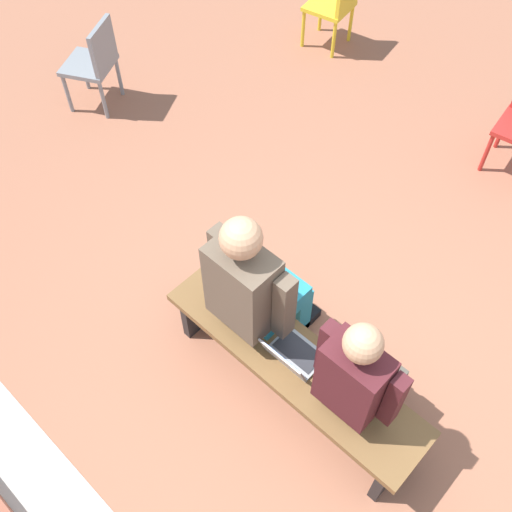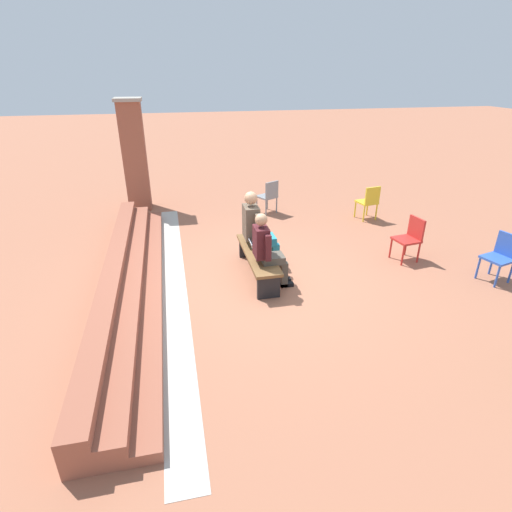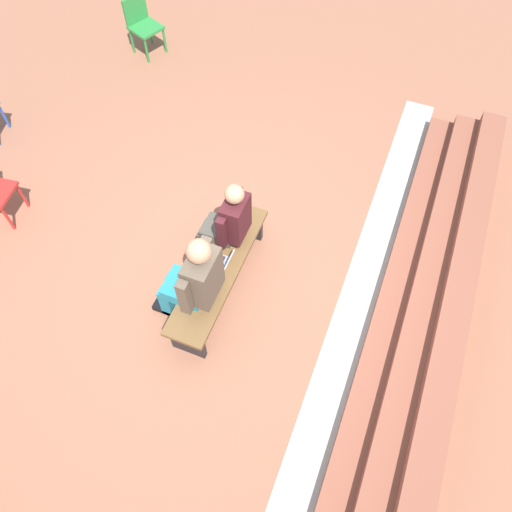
# 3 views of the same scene
# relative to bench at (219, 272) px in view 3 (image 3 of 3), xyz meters

# --- Properties ---
(ground_plane) EXTENTS (60.00, 60.00, 0.00)m
(ground_plane) POSITION_rel_bench_xyz_m (-0.15, 0.01, -0.35)
(ground_plane) COLOR #9E6047
(concrete_strip) EXTENTS (7.79, 0.40, 0.01)m
(concrete_strip) POSITION_rel_bench_xyz_m (-0.00, 1.48, -0.35)
(concrete_strip) COLOR #B7B2A8
(concrete_strip) RESTS_ON ground
(brick_steps) EXTENTS (6.99, 0.90, 0.45)m
(brick_steps) POSITION_rel_bench_xyz_m (0.00, 2.23, -0.18)
(brick_steps) COLOR #93513D
(brick_steps) RESTS_ON ground
(bench) EXTENTS (1.80, 0.44, 0.45)m
(bench) POSITION_rel_bench_xyz_m (0.00, 0.00, 0.00)
(bench) COLOR brown
(bench) RESTS_ON ground
(person_student) EXTENTS (0.52, 0.65, 1.30)m
(person_student) POSITION_rel_bench_xyz_m (-0.42, -0.07, 0.35)
(person_student) COLOR #4C473D
(person_student) RESTS_ON ground
(person_adult) EXTENTS (0.60, 0.75, 1.44)m
(person_adult) POSITION_rel_bench_xyz_m (0.38, -0.07, 0.40)
(person_adult) COLOR teal
(person_adult) RESTS_ON ground
(laptop) EXTENTS (0.32, 0.29, 0.21)m
(laptop) POSITION_rel_bench_xyz_m (0.01, 0.01, 0.15)
(laptop) COLOR #9EA0A5
(laptop) RESTS_ON bench
(plastic_chair_far_left) EXTENTS (0.55, 0.55, 0.84)m
(plastic_chair_far_left) POSITION_rel_bench_xyz_m (-3.56, -2.85, 0.13)
(plastic_chair_far_left) COLOR #2D893D
(plastic_chair_far_left) RESTS_ON ground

